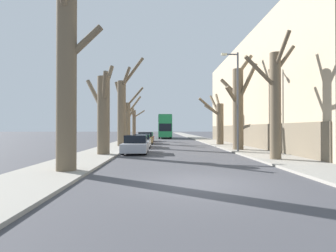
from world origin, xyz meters
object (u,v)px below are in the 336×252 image
object	(u,v)px
street_tree_left_1	(103,112)
lamp_post	(237,97)
street_tree_right_2	(218,120)
parked_car_2	(145,138)
street_tree_left_2	(122,109)
street_tree_right_0	(275,101)
street_tree_left_3	(128,119)
parked_car_0	(136,145)
parked_car_3	(148,137)
street_tree_left_0	(67,75)
street_tree_right_1	(238,106)
parked_car_1	(142,141)
street_tree_left_4	(134,123)
double_decker_bus	(165,125)

from	to	relation	value
street_tree_left_1	lamp_post	world-z (taller)	lamp_post
street_tree_right_2	parked_car_2	xyz separation A→B (m)	(-8.53, 3.29, -2.19)
street_tree_left_2	parked_car_2	size ratio (longest dim) A/B	2.19
street_tree_left_1	lamp_post	xyz separation A→B (m)	(10.11, 2.12, 1.36)
street_tree_left_1	street_tree_right_0	world-z (taller)	street_tree_right_0
street_tree_left_1	street_tree_left_3	distance (m)	15.29
street_tree_left_2	parked_car_0	distance (m)	7.73
street_tree_right_2	parked_car_3	size ratio (longest dim) A/B	1.39
street_tree_left_0	parked_car_3	distance (m)	27.83
street_tree_right_2	street_tree_right_1	bearing A→B (deg)	-89.52
street_tree_right_0	parked_car_1	world-z (taller)	street_tree_right_0
street_tree_left_2	parked_car_1	xyz separation A→B (m)	(2.05, -0.31, -3.24)
street_tree_left_4	parked_car_2	xyz separation A→B (m)	(2.28, -8.16, -2.06)
street_tree_right_1	double_decker_bus	distance (m)	30.12
street_tree_left_1	street_tree_left_3	xyz separation A→B (m)	(-0.13, 15.28, 0.04)
street_tree_right_0	parked_car_2	bearing A→B (deg)	115.98
lamp_post	street_tree_left_1	bearing A→B (deg)	-168.16
street_tree_left_4	street_tree_left_1	bearing A→B (deg)	-89.62
street_tree_left_3	street_tree_right_0	distance (m)	21.61
street_tree_right_2	street_tree_left_4	bearing A→B (deg)	133.36
street_tree_left_4	lamp_post	bearing A→B (deg)	-63.37
street_tree_left_1	parked_car_0	xyz separation A→B (m)	(2.13, 1.79, -2.44)
double_decker_bus	street_tree_left_4	bearing A→B (deg)	-115.24
street_tree_right_2	parked_car_2	distance (m)	9.40
parked_car_1	street_tree_right_0	bearing A→B (deg)	-53.15
parked_car_0	lamp_post	xyz separation A→B (m)	(7.98, 0.33, 3.79)
street_tree_left_1	street_tree_right_1	world-z (taller)	street_tree_right_1
street_tree_left_1	double_decker_bus	distance (m)	33.60
street_tree_left_3	parked_car_1	world-z (taller)	street_tree_left_3
street_tree_left_1	lamp_post	bearing A→B (deg)	11.84
street_tree_left_4	lamp_post	world-z (taller)	lamp_post
street_tree_right_2	parked_car_0	bearing A→B (deg)	-132.38
double_decker_bus	parked_car_1	distance (m)	25.25
street_tree_left_1	street_tree_right_0	distance (m)	11.32
parked_car_0	street_tree_right_1	bearing A→B (deg)	12.69
street_tree_left_3	parked_car_2	world-z (taller)	street_tree_left_3
parked_car_2	double_decker_bus	bearing A→B (deg)	81.71
street_tree_left_4	street_tree_right_1	xyz separation A→B (m)	(10.87, -18.86, 1.12)
street_tree_left_0	street_tree_right_0	world-z (taller)	street_tree_left_0
street_tree_left_4	parked_car_2	world-z (taller)	street_tree_left_4
parked_car_2	parked_car_3	distance (m)	5.89
street_tree_left_1	parked_car_2	world-z (taller)	street_tree_left_1
street_tree_left_1	parked_car_3	distance (m)	20.58
street_tree_left_4	street_tree_right_1	distance (m)	21.80
street_tree_left_0	parked_car_1	size ratio (longest dim) A/B	2.23
street_tree_left_4	street_tree_right_2	xyz separation A→B (m)	(10.81, -11.45, 0.13)
street_tree_left_2	double_decker_bus	size ratio (longest dim) A/B	0.88
street_tree_left_1	parked_car_1	world-z (taller)	street_tree_left_1
street_tree_left_3	street_tree_right_1	bearing A→B (deg)	-46.81
street_tree_left_3	double_decker_bus	bearing A→B (deg)	74.45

